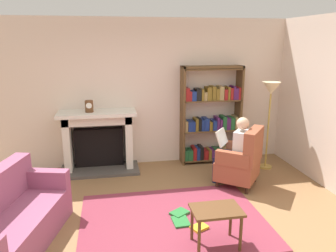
% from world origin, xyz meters
% --- Properties ---
extents(ground, '(14.00, 14.00, 0.00)m').
position_xyz_m(ground, '(0.00, 0.00, 0.00)').
color(ground, olive).
extents(back_wall, '(5.60, 0.10, 2.70)m').
position_xyz_m(back_wall, '(0.00, 2.55, 1.35)').
color(back_wall, beige).
rests_on(back_wall, ground).
extents(side_wall_right, '(0.10, 5.20, 2.70)m').
position_xyz_m(side_wall_right, '(2.65, 1.25, 1.35)').
color(side_wall_right, beige).
rests_on(side_wall_right, ground).
extents(area_rug, '(2.40, 1.80, 0.01)m').
position_xyz_m(area_rug, '(0.00, 0.30, 0.01)').
color(area_rug, brown).
rests_on(area_rug, ground).
extents(fireplace, '(1.39, 0.64, 1.10)m').
position_xyz_m(fireplace, '(-0.97, 2.30, 0.58)').
color(fireplace, '#4C4742').
rests_on(fireplace, ground).
extents(mantel_clock, '(0.14, 0.14, 0.20)m').
position_xyz_m(mantel_clock, '(-1.10, 2.20, 1.20)').
color(mantel_clock, brown).
rests_on(mantel_clock, fireplace).
extents(bookshelf, '(1.15, 0.32, 1.85)m').
position_xyz_m(bookshelf, '(1.15, 2.33, 0.88)').
color(bookshelf, brown).
rests_on(bookshelf, ground).
extents(armchair_reading, '(0.88, 0.89, 0.97)m').
position_xyz_m(armchair_reading, '(1.30, 1.16, 0.42)').
color(armchair_reading, '#331E14').
rests_on(armchair_reading, ground).
extents(seated_reader, '(0.59, 0.57, 1.14)m').
position_xyz_m(seated_reader, '(1.20, 1.24, 0.62)').
color(seated_reader, silver).
rests_on(seated_reader, ground).
extents(sofa_floral, '(1.12, 1.83, 0.85)m').
position_xyz_m(sofa_floral, '(-1.93, 0.05, 0.32)').
color(sofa_floral, '#984E6F').
rests_on(sofa_floral, ground).
extents(side_table, '(0.56, 0.39, 0.47)m').
position_xyz_m(side_table, '(0.37, -0.33, 0.39)').
color(side_table, brown).
rests_on(side_table, ground).
extents(scattered_books, '(0.44, 0.64, 0.03)m').
position_xyz_m(scattered_books, '(0.15, 0.24, 0.03)').
color(scattered_books, gold).
rests_on(scattered_books, area_rug).
extents(floor_lamp, '(0.32, 0.32, 1.60)m').
position_xyz_m(floor_lamp, '(2.06, 1.82, 1.35)').
color(floor_lamp, '#B7933F').
rests_on(floor_lamp, ground).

